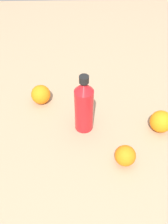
# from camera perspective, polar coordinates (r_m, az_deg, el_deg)

# --- Properties ---
(ground_plane) EXTENTS (2.40, 2.40, 0.00)m
(ground_plane) POSITION_cam_1_polar(r_m,az_deg,el_deg) (1.04, 1.43, -3.79)
(ground_plane) COLOR #9E7F60
(water_bottle) EXTENTS (0.07, 0.07, 0.24)m
(water_bottle) POSITION_cam_1_polar(r_m,az_deg,el_deg) (0.97, -0.00, 1.34)
(water_bottle) COLOR red
(water_bottle) RESTS_ON ground_plane
(orange_0) EXTENTS (0.08, 0.08, 0.08)m
(orange_0) POSITION_cam_1_polar(r_m,az_deg,el_deg) (1.14, -9.02, 3.63)
(orange_0) COLOR orange
(orange_0) RESTS_ON ground_plane
(orange_1) EXTENTS (0.08, 0.08, 0.08)m
(orange_1) POSITION_cam_1_polar(r_m,az_deg,el_deg) (1.05, 15.84, -2.07)
(orange_1) COLOR orange
(orange_1) RESTS_ON ground_plane
(orange_2) EXTENTS (0.07, 0.07, 0.07)m
(orange_2) POSITION_cam_1_polar(r_m,az_deg,el_deg) (0.93, 8.62, -9.01)
(orange_2) COLOR orange
(orange_2) RESTS_ON ground_plane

